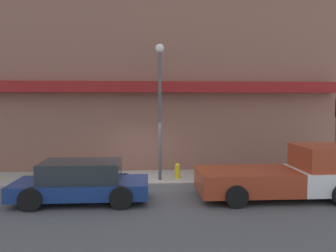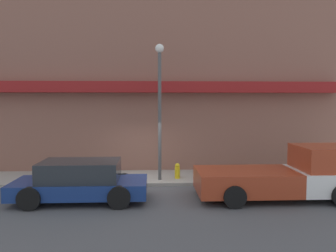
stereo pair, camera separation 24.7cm
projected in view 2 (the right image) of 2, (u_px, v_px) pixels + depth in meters
ground_plane at (141, 187)px, 12.92m from camera, size 80.00×80.00×0.00m
sidewalk at (142, 178)px, 14.20m from camera, size 36.00×2.57×0.13m
building at (143, 86)px, 16.66m from camera, size 19.80×3.80×10.63m
pickup_truck at (289, 175)px, 11.34m from camera, size 5.60×2.23×1.82m
parked_car at (80, 181)px, 11.01m from camera, size 4.45×2.02×1.37m
fire_hydrant at (177, 171)px, 13.76m from camera, size 0.22×0.22×0.64m
street_lamp at (160, 96)px, 13.31m from camera, size 0.36×0.36×5.55m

